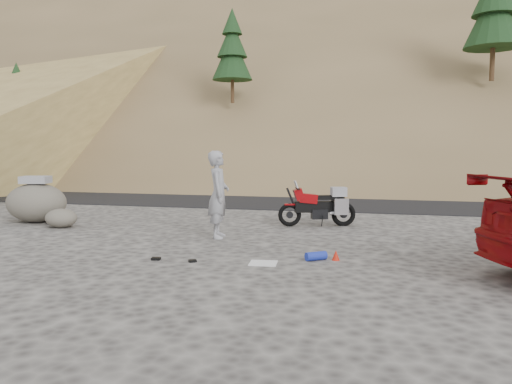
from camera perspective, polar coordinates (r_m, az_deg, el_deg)
ground at (r=10.59m, az=-3.33°, el=-5.82°), size 140.00×140.00×0.00m
road at (r=19.29m, az=4.55°, el=-0.87°), size 120.00×7.00×0.05m
hillside at (r=51.71m, az=10.48°, el=15.15°), size 120.00×73.00×46.72m
motorcycle at (r=12.84m, az=7.40°, el=-1.63°), size 1.94×0.93×1.19m
man at (r=11.23m, az=-4.28°, el=-5.21°), size 0.60×0.79×1.94m
boulder at (r=14.66m, az=-23.80°, el=-1.07°), size 1.68×1.45×1.23m
small_rock at (r=13.47m, az=-21.37°, el=-2.79°), size 0.97×0.92×0.48m
gear_white_cloth at (r=8.74m, az=0.83°, el=-8.13°), size 0.51×0.46×0.02m
gear_blue_mat at (r=9.03m, az=6.87°, el=-7.27°), size 0.40×0.35×0.16m
gear_funnel at (r=9.08m, az=9.11°, el=-7.15°), size 0.19×0.19×0.18m
gear_glove_a at (r=9.18m, az=-11.35°, el=-7.48°), size 0.18×0.14×0.05m
gear_glove_b at (r=8.91m, az=-7.26°, el=-7.82°), size 0.16×0.15×0.04m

